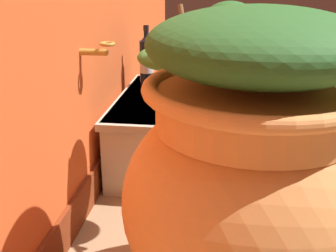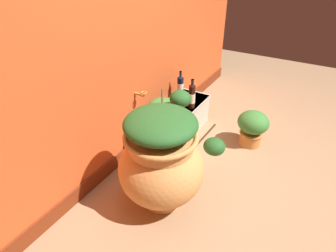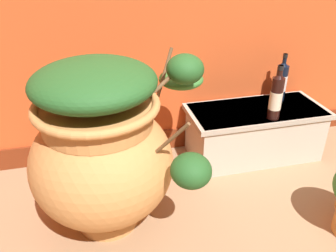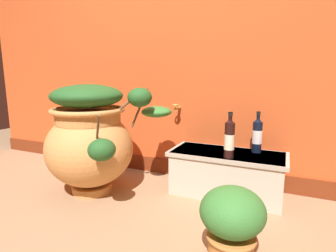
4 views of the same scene
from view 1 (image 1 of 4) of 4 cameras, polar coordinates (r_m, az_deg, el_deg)
terracotta_urn at (r=1.11m, az=10.70°, el=-5.40°), size 0.87×0.73×0.82m
stone_ledge at (r=2.09m, az=-1.14°, el=0.00°), size 0.83×0.38×0.32m
wine_bottle_left at (r=2.21m, az=-2.81°, el=8.64°), size 0.07×0.07×0.30m
wine_bottle_middle at (r=2.03m, az=2.54°, el=7.77°), size 0.07×0.07×0.31m
potted_shrub at (r=2.27m, az=18.53°, el=1.60°), size 0.30×0.31×0.37m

